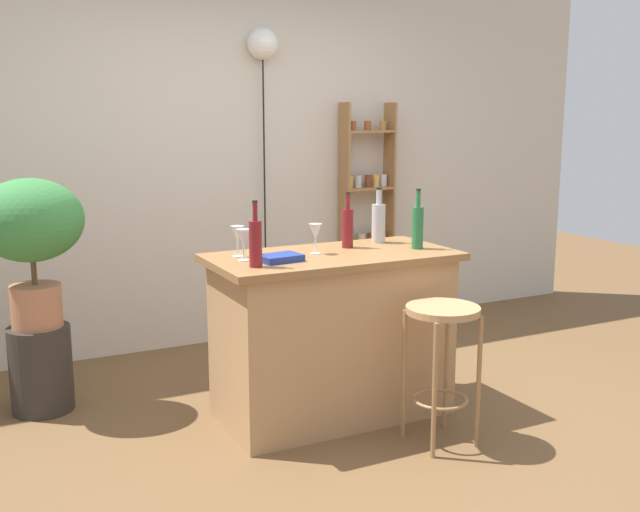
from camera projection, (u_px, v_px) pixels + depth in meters
The scene contains 16 objects.
ground at pixel (359, 433), 3.94m from camera, with size 12.00×12.00×0.00m, color brown.
back_wall at pixel (226, 151), 5.39m from camera, with size 6.40×0.10×2.80m, color beige.
kitchen_counter at pixel (332, 335), 4.12m from camera, with size 1.34×0.67×0.92m.
bar_stool at pixel (442, 341), 3.74m from camera, with size 0.37×0.37×0.72m.
spice_shelf at pixel (367, 219), 5.84m from camera, with size 0.43×0.16×1.75m.
plant_stool at pixel (41, 369), 4.21m from camera, with size 0.34×0.34×0.49m, color #2D2823.
potted_plant at pixel (31, 231), 4.06m from camera, with size 0.57×0.52×0.83m.
bottle_wine_red at pixel (256, 242), 3.65m from camera, with size 0.06×0.06×0.33m.
bottle_olive_oil at pixel (348, 227), 4.19m from camera, with size 0.06×0.06×0.31m.
bottle_sauce_amber at pixel (379, 222), 4.35m from camera, with size 0.08×0.08×0.32m.
bottle_spirits_clear at pixel (418, 226), 4.15m from camera, with size 0.06×0.06×0.34m.
wine_glass_left at pixel (237, 235), 3.92m from camera, with size 0.07×0.07×0.16m.
wine_glass_center at pixel (243, 238), 3.81m from camera, with size 0.07×0.07×0.16m.
wine_glass_right at pixel (315, 232), 4.00m from camera, with size 0.07×0.07×0.16m.
cookbook at pixel (280, 258), 3.82m from camera, with size 0.21×0.15×0.04m, color navy.
pendant_globe_light at pixel (263, 48), 5.27m from camera, with size 0.22×0.22×2.26m.
Camera 1 is at (-1.85, -3.20, 1.66)m, focal length 41.89 mm.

